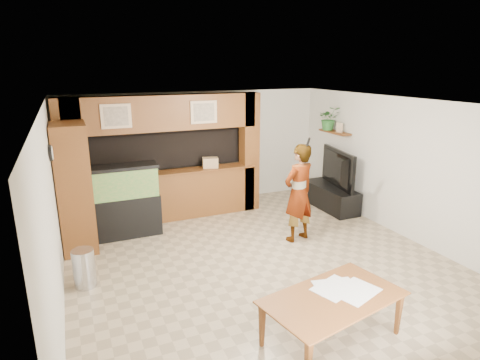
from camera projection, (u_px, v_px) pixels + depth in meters
name	position (u px, v px, depth m)	size (l,w,h in m)	color
floor	(258.00, 261.00, 6.72)	(6.50, 6.50, 0.00)	tan
ceiling	(260.00, 104.00, 6.00)	(6.50, 6.50, 0.00)	white
wall_back	(197.00, 149.00, 9.23)	(6.00, 6.00, 0.00)	beige
wall_left	(52.00, 213.00, 5.21)	(6.50, 6.50, 0.00)	beige
wall_right	(403.00, 168.00, 7.51)	(6.50, 6.50, 0.00)	beige
partition	(162.00, 157.00, 8.32)	(4.20, 0.99, 2.60)	brown
wall_clock	(51.00, 153.00, 5.94)	(0.05, 0.25, 0.25)	black
wall_shelf	(335.00, 132.00, 9.06)	(0.25, 0.90, 0.04)	brown
pantry_cabinet	(74.00, 188.00, 6.92)	(0.56, 0.91, 2.23)	brown
trash_can	(84.00, 268.00, 5.86)	(0.32, 0.32, 0.58)	#B2B2B7
aquarium	(126.00, 202.00, 7.55)	(1.25, 0.47, 1.39)	black
tv_stand	(330.00, 197.00, 9.16)	(0.56, 1.53, 0.51)	black
television	(332.00, 168.00, 8.98)	(1.46, 0.19, 0.84)	black
photo_frame	(340.00, 128.00, 8.88)	(0.03, 0.16, 0.21)	tan
potted_plant	(329.00, 118.00, 9.15)	(0.48, 0.42, 0.54)	#276228
person	(299.00, 193.00, 7.30)	(0.67, 0.44, 1.82)	#8E744E
microphone	(308.00, 142.00, 6.91)	(0.04, 0.04, 0.18)	black
dining_table	(334.00, 320.00, 4.68)	(1.65, 0.92, 0.58)	brown
newspaper_a	(335.00, 288.00, 4.80)	(0.53, 0.38, 0.01)	silver
newspaper_b	(356.00, 291.00, 4.73)	(0.55, 0.40, 0.01)	silver
newspaper_c	(336.00, 286.00, 4.83)	(0.50, 0.36, 0.01)	silver
counter_box	(210.00, 163.00, 8.58)	(0.32, 0.22, 0.22)	tan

